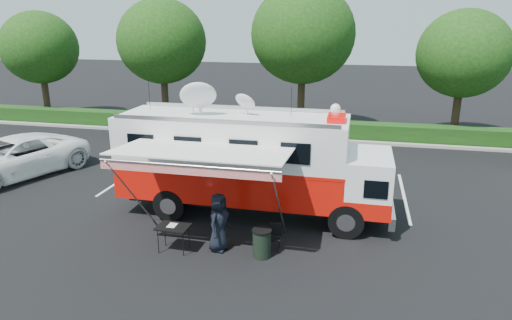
{
  "coord_description": "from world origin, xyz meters",
  "views": [
    {
      "loc": [
        3.5,
        -14.86,
        6.74
      ],
      "look_at": [
        0.0,
        0.5,
        1.9
      ],
      "focal_mm": 32.0,
      "sensor_mm": 36.0,
      "label": 1
    }
  ],
  "objects_px": {
    "white_suv": "(17,176)",
    "trash_bin": "(262,243)",
    "command_truck": "(251,162)",
    "folding_table": "(173,228)"
  },
  "relations": [
    {
      "from": "command_truck",
      "to": "white_suv",
      "type": "relative_size",
      "value": 1.5
    },
    {
      "from": "trash_bin",
      "to": "command_truck",
      "type": "bearing_deg",
      "value": 109.43
    },
    {
      "from": "white_suv",
      "to": "trash_bin",
      "type": "bearing_deg",
      "value": 0.24
    },
    {
      "from": "white_suv",
      "to": "trash_bin",
      "type": "height_order",
      "value": "white_suv"
    },
    {
      "from": "white_suv",
      "to": "folding_table",
      "type": "bearing_deg",
      "value": -6.03
    },
    {
      "from": "white_suv",
      "to": "folding_table",
      "type": "relative_size",
      "value": 6.44
    },
    {
      "from": "command_truck",
      "to": "white_suv",
      "type": "height_order",
      "value": "command_truck"
    },
    {
      "from": "white_suv",
      "to": "trash_bin",
      "type": "xyz_separation_m",
      "value": [
        12.31,
        -4.64,
        0.44
      ]
    },
    {
      "from": "trash_bin",
      "to": "white_suv",
      "type": "bearing_deg",
      "value": 159.33
    },
    {
      "from": "folding_table",
      "to": "trash_bin",
      "type": "height_order",
      "value": "trash_bin"
    }
  ]
}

